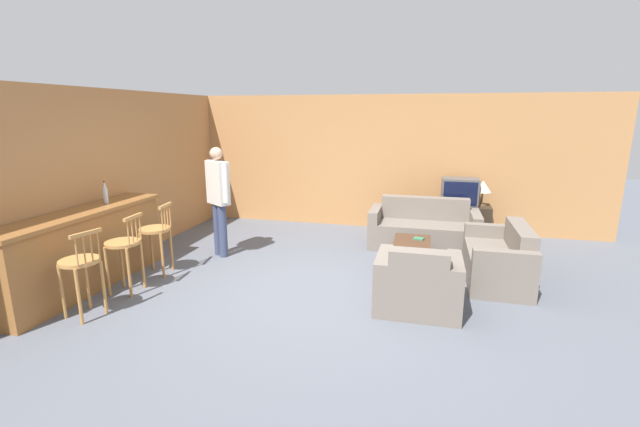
{
  "coord_description": "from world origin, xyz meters",
  "views": [
    {
      "loc": [
        1.37,
        -4.94,
        2.26
      ],
      "look_at": [
        -0.09,
        0.83,
        0.85
      ],
      "focal_mm": 24.0,
      "sensor_mm": 36.0,
      "label": 1
    }
  ],
  "objects_px": {
    "tv": "(460,192)",
    "bottle": "(105,193)",
    "couch_far": "(423,230)",
    "loveseat_right": "(499,260)",
    "person_by_window": "(218,195)",
    "bar_chair_near": "(81,268)",
    "bar_chair_far": "(156,234)",
    "tv_unit": "(457,221)",
    "armchair_near": "(418,285)",
    "book_on_table": "(419,239)",
    "table_lamp": "(483,187)",
    "coffee_table": "(411,248)",
    "bar_chair_mid": "(124,249)"
  },
  "relations": [
    {
      "from": "loveseat_right",
      "to": "bottle",
      "type": "relative_size",
      "value": 4.71
    },
    {
      "from": "bar_chair_near",
      "to": "tv",
      "type": "distance_m",
      "value": 6.08
    },
    {
      "from": "couch_far",
      "to": "tv",
      "type": "height_order",
      "value": "tv"
    },
    {
      "from": "couch_far",
      "to": "loveseat_right",
      "type": "xyz_separation_m",
      "value": [
        1.03,
        -1.32,
        -0.0
      ]
    },
    {
      "from": "tv_unit",
      "to": "person_by_window",
      "type": "relative_size",
      "value": 0.64
    },
    {
      "from": "bar_chair_near",
      "to": "couch_far",
      "type": "relative_size",
      "value": 0.57
    },
    {
      "from": "tv",
      "to": "table_lamp",
      "type": "height_order",
      "value": "tv"
    },
    {
      "from": "loveseat_right",
      "to": "table_lamp",
      "type": "bearing_deg",
      "value": 91.04
    },
    {
      "from": "bottle",
      "to": "person_by_window",
      "type": "bearing_deg",
      "value": 45.07
    },
    {
      "from": "loveseat_right",
      "to": "tv_unit",
      "type": "distance_m",
      "value": 2.13
    },
    {
      "from": "book_on_table",
      "to": "table_lamp",
      "type": "relative_size",
      "value": 0.37
    },
    {
      "from": "armchair_near",
      "to": "tv",
      "type": "height_order",
      "value": "tv"
    },
    {
      "from": "couch_far",
      "to": "loveseat_right",
      "type": "distance_m",
      "value": 1.67
    },
    {
      "from": "bar_chair_far",
      "to": "coffee_table",
      "type": "bearing_deg",
      "value": 16.14
    },
    {
      "from": "table_lamp",
      "to": "tv",
      "type": "bearing_deg",
      "value": -179.55
    },
    {
      "from": "person_by_window",
      "to": "bar_chair_far",
      "type": "bearing_deg",
      "value": -117.58
    },
    {
      "from": "loveseat_right",
      "to": "book_on_table",
      "type": "relative_size",
      "value": 8.47
    },
    {
      "from": "armchair_near",
      "to": "person_by_window",
      "type": "relative_size",
      "value": 0.56
    },
    {
      "from": "couch_far",
      "to": "bottle",
      "type": "height_order",
      "value": "bottle"
    },
    {
      "from": "tv_unit",
      "to": "tv",
      "type": "relative_size",
      "value": 1.74
    },
    {
      "from": "book_on_table",
      "to": "tv_unit",
      "type": "bearing_deg",
      "value": 68.89
    },
    {
      "from": "bar_chair_mid",
      "to": "table_lamp",
      "type": "relative_size",
      "value": 2.22
    },
    {
      "from": "book_on_table",
      "to": "person_by_window",
      "type": "xyz_separation_m",
      "value": [
        -3.1,
        -0.32,
        0.57
      ]
    },
    {
      "from": "tv",
      "to": "bottle",
      "type": "height_order",
      "value": "bottle"
    },
    {
      "from": "armchair_near",
      "to": "bottle",
      "type": "xyz_separation_m",
      "value": [
        -4.26,
        0.11,
        0.87
      ]
    },
    {
      "from": "bar_chair_near",
      "to": "person_by_window",
      "type": "bearing_deg",
      "value": 77.93
    },
    {
      "from": "couch_far",
      "to": "tv",
      "type": "distance_m",
      "value": 1.12
    },
    {
      "from": "bar_chair_near",
      "to": "person_by_window",
      "type": "distance_m",
      "value": 2.41
    },
    {
      "from": "armchair_near",
      "to": "table_lamp",
      "type": "height_order",
      "value": "table_lamp"
    },
    {
      "from": "bar_chair_mid",
      "to": "bottle",
      "type": "bearing_deg",
      "value": 141.49
    },
    {
      "from": "bar_chair_near",
      "to": "bar_chair_far",
      "type": "distance_m",
      "value": 1.37
    },
    {
      "from": "bar_chair_mid",
      "to": "book_on_table",
      "type": "bearing_deg",
      "value": 28.28
    },
    {
      "from": "bar_chair_mid",
      "to": "armchair_near",
      "type": "relative_size",
      "value": 1.05
    },
    {
      "from": "armchair_near",
      "to": "bar_chair_far",
      "type": "bearing_deg",
      "value": 175.5
    },
    {
      "from": "bar_chair_mid",
      "to": "tv",
      "type": "bearing_deg",
      "value": 40.5
    },
    {
      "from": "bar_chair_far",
      "to": "tv_unit",
      "type": "relative_size",
      "value": 0.91
    },
    {
      "from": "person_by_window",
      "to": "bar_chair_near",
      "type": "bearing_deg",
      "value": -102.07
    },
    {
      "from": "bar_chair_near",
      "to": "coffee_table",
      "type": "height_order",
      "value": "bar_chair_near"
    },
    {
      "from": "bottle",
      "to": "book_on_table",
      "type": "height_order",
      "value": "bottle"
    },
    {
      "from": "loveseat_right",
      "to": "person_by_window",
      "type": "height_order",
      "value": "person_by_window"
    },
    {
      "from": "armchair_near",
      "to": "coffee_table",
      "type": "xyz_separation_m",
      "value": [
        -0.13,
        1.3,
        0.04
      ]
    },
    {
      "from": "tv",
      "to": "couch_far",
      "type": "bearing_deg",
      "value": -128.05
    },
    {
      "from": "tv_unit",
      "to": "person_by_window",
      "type": "xyz_separation_m",
      "value": [
        -3.76,
        -2.02,
        0.68
      ]
    },
    {
      "from": "book_on_table",
      "to": "person_by_window",
      "type": "height_order",
      "value": "person_by_window"
    },
    {
      "from": "coffee_table",
      "to": "armchair_near",
      "type": "bearing_deg",
      "value": -84.28
    },
    {
      "from": "loveseat_right",
      "to": "bottle",
      "type": "bearing_deg",
      "value": -168.76
    },
    {
      "from": "bottle",
      "to": "book_on_table",
      "type": "bearing_deg",
      "value": 18.84
    },
    {
      "from": "couch_far",
      "to": "coffee_table",
      "type": "distance_m",
      "value": 1.2
    },
    {
      "from": "tv",
      "to": "bottle",
      "type": "distance_m",
      "value": 5.81
    },
    {
      "from": "bar_chair_far",
      "to": "book_on_table",
      "type": "height_order",
      "value": "bar_chair_far"
    }
  ]
}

